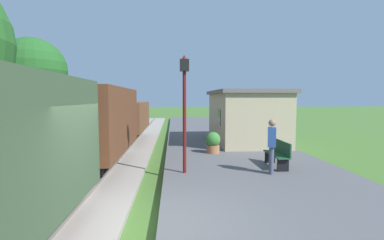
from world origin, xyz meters
TOP-DOWN VIEW (x-y plane):
  - ground_plane at (0.00, 0.00)m, footprint 160.00×160.00m
  - platform_slab at (3.20, 0.00)m, footprint 6.00×60.00m
  - track_ballast at (-2.40, 0.00)m, footprint 3.80×60.00m
  - rail_near at (-1.68, 0.00)m, footprint 0.07×60.00m
  - freight_train at (-2.40, 4.43)m, footprint 2.50×19.40m
  - station_hut at (4.40, 9.67)m, footprint 3.50×5.80m
  - bench_near_hut at (4.11, 4.10)m, footprint 0.42×1.50m
  - person_waiting at (3.57, 3.27)m, footprint 0.35×0.44m
  - potted_planter at (2.22, 6.69)m, footprint 0.64×0.64m
  - lamp_post_near at (0.86, 3.57)m, footprint 0.28×0.28m
  - tree_trackside_far at (-6.25, 8.94)m, footprint 3.16×3.16m

SIDE VIEW (x-z plane):
  - ground_plane at x=0.00m, z-range 0.00..0.00m
  - track_ballast at x=-2.40m, z-range 0.00..0.12m
  - platform_slab at x=3.20m, z-range 0.00..0.25m
  - rail_near at x=-1.68m, z-range 0.12..0.26m
  - bench_near_hut at x=4.11m, z-range 0.27..1.18m
  - potted_planter at x=2.22m, z-range 0.26..1.18m
  - person_waiting at x=3.57m, z-range 0.33..2.04m
  - freight_train at x=-2.40m, z-range 0.24..2.96m
  - station_hut at x=4.40m, z-range 0.26..3.04m
  - lamp_post_near at x=0.86m, z-range 0.95..4.65m
  - tree_trackside_far at x=-6.25m, z-range 1.16..6.68m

